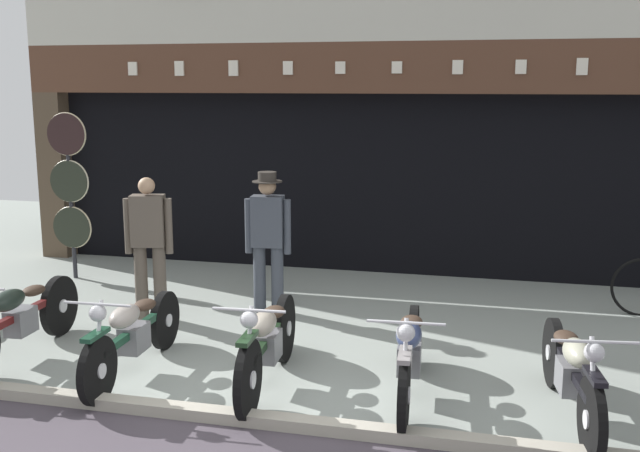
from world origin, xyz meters
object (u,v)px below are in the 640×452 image
motorcycle_center_left (133,333)px  tyre_sign_pole (69,183)px  motorcycle_right (572,372)px  salesman_left (149,242)px  motorcycle_center (267,342)px  advert_board_near (545,156)px  motorcycle_left (19,317)px  shopkeeper_center (268,235)px  motorcycle_center_right (409,353)px

motorcycle_center_left → tyre_sign_pole: size_ratio=0.87×
motorcycle_right → salesman_left: size_ratio=1.21×
motorcycle_center_left → motorcycle_center: bearing=178.4°
advert_board_near → tyre_sign_pole: bearing=-167.1°
tyre_sign_pole → salesman_left: bearing=-37.4°
motorcycle_left → advert_board_near: (5.19, 4.45, 1.32)m
motorcycle_left → tyre_sign_pole: size_ratio=0.90×
tyre_sign_pole → motorcycle_left: bearing=-67.5°
tyre_sign_pole → advert_board_near: size_ratio=2.31×
motorcycle_center → shopkeeper_center: size_ratio=1.18×
salesman_left → motorcycle_right: bearing=146.4°
motorcycle_center → tyre_sign_pole: size_ratio=0.86×
motorcycle_center → motorcycle_right: 2.63m
motorcycle_center_right → tyre_sign_pole: bearing=-34.2°
salesman_left → tyre_sign_pole: bearing=-51.1°
motorcycle_center_left → shopkeeper_center: shopkeeper_center is taller
motorcycle_center → advert_board_near: size_ratio=1.99×
motorcycle_right → salesman_left: (-4.59, 1.66, 0.51)m
shopkeeper_center → advert_board_near: (3.24, 2.34, 0.80)m
motorcycle_center → motorcycle_center_right: (1.28, 0.07, -0.02)m
motorcycle_center_right → tyre_sign_pole: size_ratio=0.86×
motorcycle_center → shopkeeper_center: bearing=-76.2°
advert_board_near → motorcycle_left: bearing=-139.4°
tyre_sign_pole → motorcycle_right: bearing=-25.7°
motorcycle_center_left → motorcycle_center_right: (2.62, 0.08, 0.01)m
motorcycle_center_right → motorcycle_center: bearing=-0.8°
motorcycle_center → motorcycle_center_left: bearing=-3.3°
motorcycle_center_left → motorcycle_center: motorcycle_center is taller
motorcycle_center_right → motorcycle_right: (1.35, -0.12, 0.00)m
motorcycle_center_right → shopkeeper_center: shopkeeper_center is taller
advert_board_near → motorcycle_center: bearing=-119.1°
motorcycle_center_right → advert_board_near: advert_board_near is taller
motorcycle_center_left → advert_board_near: (3.88, 4.57, 1.34)m
motorcycle_left → motorcycle_center: 2.66m
motorcycle_center_left → motorcycle_center_right: motorcycle_center_right is taller
shopkeeper_center → motorcycle_center_left: bearing=68.1°
shopkeeper_center → motorcycle_center_right: bearing=126.7°
motorcycle_center_left → salesman_left: salesman_left is taller
motorcycle_left → motorcycle_center_left: motorcycle_left is taller
motorcycle_left → shopkeeper_center: (1.95, 2.11, 0.52)m
tyre_sign_pole → advert_board_near: bearing=12.9°
motorcycle_left → motorcycle_right: 5.29m
motorcycle_center → tyre_sign_pole: 5.05m
motorcycle_center_left → advert_board_near: bearing=-132.4°
motorcycle_center_right → tyre_sign_pole: (-5.17, 3.02, 0.95)m
motorcycle_right → advert_board_near: size_ratio=2.00×
motorcycle_center_right → motorcycle_right: 1.36m
motorcycle_center → salesman_left: (-1.96, 1.61, 0.50)m
motorcycle_center → motorcycle_right: motorcycle_center is taller
motorcycle_left → motorcycle_center_left: 1.32m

